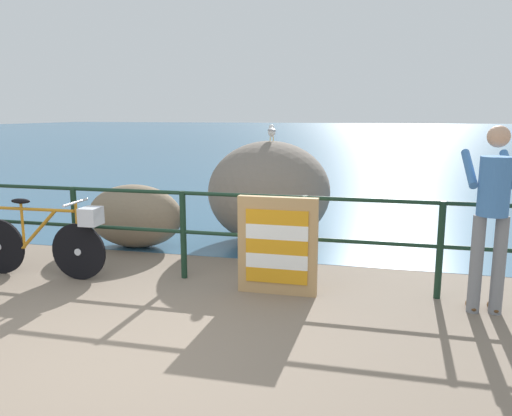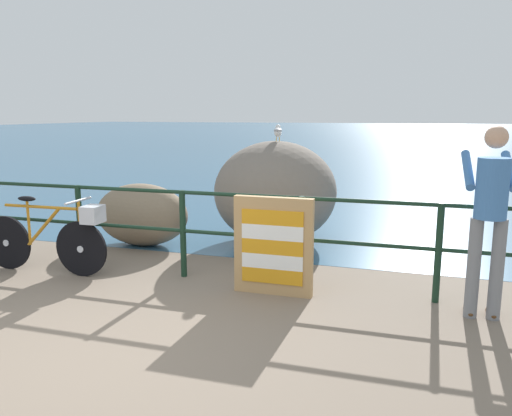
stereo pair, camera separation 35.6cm
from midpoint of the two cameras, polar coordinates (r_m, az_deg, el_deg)
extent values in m
cube|color=#756656|center=(23.31, 7.97, 5.76)|extent=(120.00, 120.00, 0.10)
cube|color=#2D5675|center=(51.25, 11.21, 8.33)|extent=(120.00, 90.00, 0.01)
cylinder|color=black|center=(6.59, -21.06, -2.18)|extent=(0.07, 0.07, 1.02)
cylinder|color=black|center=(5.92, -9.86, -3.02)|extent=(0.07, 0.07, 1.02)
cylinder|color=black|center=(5.52, 3.57, -3.87)|extent=(0.07, 0.07, 1.02)
cylinder|color=black|center=(5.46, 18.18, -4.56)|extent=(0.07, 0.07, 1.02)
cylinder|color=black|center=(5.82, -10.01, 1.67)|extent=(8.37, 0.04, 0.04)
cylinder|color=black|center=(5.91, -9.87, -2.65)|extent=(8.37, 0.04, 0.04)
cylinder|color=black|center=(6.84, -28.16, -3.84)|extent=(0.66, 0.05, 0.66)
cylinder|color=#B7BCC6|center=(6.84, -28.16, -3.84)|extent=(0.08, 0.06, 0.08)
cylinder|color=black|center=(6.22, -20.82, -4.60)|extent=(0.66, 0.05, 0.66)
cylinder|color=#B7BCC6|center=(6.22, -20.82, -4.60)|extent=(0.08, 0.06, 0.08)
cylinder|color=#B27219|center=(6.42, -24.98, -0.15)|extent=(0.99, 0.06, 0.04)
cylinder|color=#B27219|center=(6.45, -24.64, -2.21)|extent=(0.50, 0.05, 0.50)
cylinder|color=#B27219|center=(6.57, -26.11, -1.84)|extent=(0.03, 0.03, 0.53)
ellipsoid|color=black|center=(6.52, -26.32, 0.69)|extent=(0.24, 0.11, 0.06)
cylinder|color=#B27219|center=(6.16, -20.99, -2.04)|extent=(0.03, 0.03, 0.57)
cylinder|color=#B7BCC6|center=(6.10, -21.17, 0.57)|extent=(0.04, 0.48, 0.03)
cube|color=#B7BCC6|center=(6.03, -19.64, -0.89)|extent=(0.21, 0.24, 0.20)
cylinder|color=slate|center=(5.21, 21.68, -5.90)|extent=(0.12, 0.12, 0.95)
ellipsoid|color=#513319|center=(5.40, 21.24, -10.16)|extent=(0.11, 0.26, 0.08)
cylinder|color=slate|center=(5.25, 23.83, -5.93)|extent=(0.12, 0.12, 0.95)
ellipsoid|color=#513319|center=(5.44, 23.34, -10.16)|extent=(0.11, 0.26, 0.08)
cylinder|color=#3F72B2|center=(5.08, 23.36, 2.23)|extent=(0.28, 0.28, 0.55)
sphere|color=tan|center=(5.04, 23.74, 7.35)|extent=(0.20, 0.20, 0.20)
cylinder|color=#3F72B2|center=(5.26, 21.02, 4.17)|extent=(0.10, 0.52, 0.34)
cylinder|color=#3F72B2|center=(5.34, 24.83, 3.97)|extent=(0.10, 0.52, 0.34)
cube|color=tan|center=(5.33, 0.51, -4.28)|extent=(0.84, 0.09, 1.04)
cube|color=orange|center=(5.37, 0.38, -7.63)|extent=(0.66, 0.01, 0.16)
cube|color=white|center=(5.32, 0.38, -6.04)|extent=(0.66, 0.01, 0.16)
cube|color=orange|center=(5.28, 0.38, -4.42)|extent=(0.66, 0.01, 0.16)
cube|color=white|center=(5.24, 0.39, -2.77)|extent=(0.66, 0.01, 0.16)
cube|color=orange|center=(5.21, 0.39, -1.10)|extent=(0.66, 0.01, 0.16)
ellipsoid|color=slate|center=(7.46, 0.11, 1.81)|extent=(1.79, 1.87, 1.49)
ellipsoid|color=#7E6C57|center=(7.45, -14.75, -0.88)|extent=(1.40, 0.83, 0.90)
cylinder|color=gold|center=(7.33, 0.20, 7.74)|extent=(0.01, 0.01, 0.06)
cylinder|color=gold|center=(7.33, 0.54, 7.74)|extent=(0.01, 0.01, 0.06)
ellipsoid|color=white|center=(7.32, 0.37, 8.48)|extent=(0.17, 0.28, 0.13)
ellipsoid|color=#9E9EA3|center=(7.30, 0.37, 8.71)|extent=(0.17, 0.26, 0.06)
sphere|color=white|center=(7.44, 0.36, 9.06)|extent=(0.08, 0.08, 0.08)
cone|color=gold|center=(7.49, 0.36, 9.03)|extent=(0.04, 0.05, 0.02)
camera|label=1|loc=(0.18, -91.70, -0.32)|focal=35.69mm
camera|label=2|loc=(0.18, 88.30, 0.32)|focal=35.69mm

